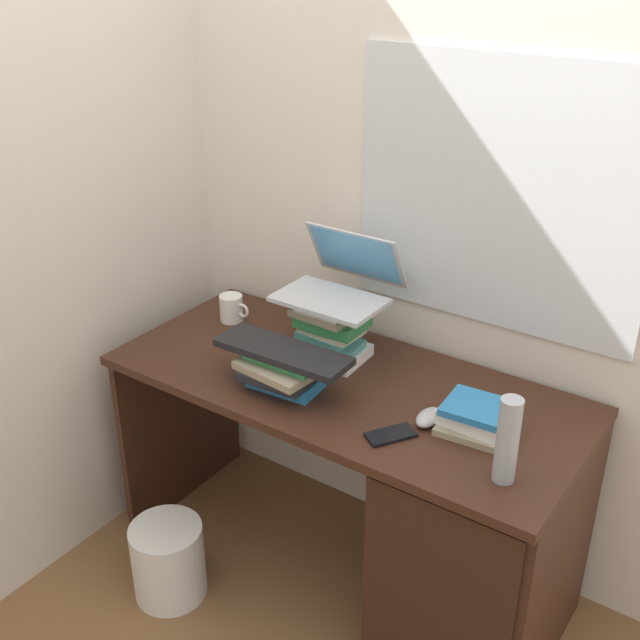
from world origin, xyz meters
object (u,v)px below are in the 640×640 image
(keyboard, at_px, (283,352))
(cell_phone, at_px, (391,435))
(wastebasket, at_px, (168,560))
(mug, at_px, (232,308))
(book_stack_tall, at_px, (330,331))
(laptop, at_px, (341,281))
(water_bottle, at_px, (507,440))
(book_stack_side, at_px, (477,417))
(computer_mouse, at_px, (429,417))
(book_stack_keyboard_riser, at_px, (283,371))
(desk, at_px, (444,520))

(keyboard, height_order, cell_phone, keyboard)
(keyboard, xyz_separation_m, cell_phone, (0.39, -0.03, -0.12))
(wastebasket, bearing_deg, mug, 104.90)
(book_stack_tall, relative_size, laptop, 0.67)
(mug, distance_m, water_bottle, 1.18)
(book_stack_side, height_order, computer_mouse, book_stack_side)
(book_stack_tall, height_order, wastebasket, book_stack_tall)
(book_stack_keyboard_riser, bearing_deg, computer_mouse, 10.21)
(book_stack_tall, bearing_deg, mug, 176.88)
(wastebasket, bearing_deg, desk, 26.58)
(book_stack_tall, relative_size, cell_phone, 1.64)
(desk, distance_m, book_stack_keyboard_riser, 0.66)
(cell_phone, bearing_deg, computer_mouse, 97.68)
(mug, height_order, cell_phone, mug)
(book_stack_keyboard_riser, height_order, book_stack_side, book_stack_keyboard_riser)
(wastebasket, bearing_deg, laptop, 63.40)
(book_stack_tall, height_order, keyboard, book_stack_tall)
(wastebasket, bearing_deg, computer_mouse, 26.49)
(book_stack_tall, bearing_deg, keyboard, -92.32)
(keyboard, bearing_deg, cell_phone, -6.64)
(book_stack_keyboard_riser, bearing_deg, laptop, 87.77)
(keyboard, bearing_deg, computer_mouse, 8.84)
(desk, distance_m, keyboard, 0.70)
(book_stack_side, height_order, keyboard, keyboard)
(water_bottle, bearing_deg, desk, 145.01)
(desk, xyz_separation_m, book_stack_side, (0.06, 0.02, 0.38))
(book_stack_tall, bearing_deg, cell_phone, -35.28)
(laptop, distance_m, cell_phone, 0.56)
(keyboard, bearing_deg, desk, 11.05)
(desk, xyz_separation_m, keyboard, (-0.51, -0.11, 0.47))
(computer_mouse, bearing_deg, laptop, 154.05)
(book_stack_keyboard_riser, bearing_deg, book_stack_tall, 86.81)
(book_stack_tall, relative_size, book_stack_side, 1.10)
(keyboard, distance_m, wastebasket, 0.84)
(cell_phone, bearing_deg, book_stack_tall, 177.04)
(book_stack_keyboard_riser, bearing_deg, desk, 12.44)
(desk, height_order, keyboard, keyboard)
(desk, distance_m, cell_phone, 0.40)
(desk, distance_m, mug, 1.02)
(computer_mouse, height_order, water_bottle, water_bottle)
(computer_mouse, bearing_deg, keyboard, -169.53)
(book_stack_keyboard_riser, xyz_separation_m, cell_phone, (0.40, -0.04, -0.05))
(water_bottle, bearing_deg, cell_phone, -179.99)
(laptop, xyz_separation_m, wastebasket, (-0.29, -0.58, -0.87))
(desk, relative_size, book_stack_tall, 6.57)
(book_stack_keyboard_riser, distance_m, mug, 0.49)
(book_stack_tall, distance_m, laptop, 0.16)
(laptop, bearing_deg, water_bottle, -24.93)
(book_stack_tall, relative_size, book_stack_keyboard_riser, 0.90)
(desk, height_order, wastebasket, desk)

